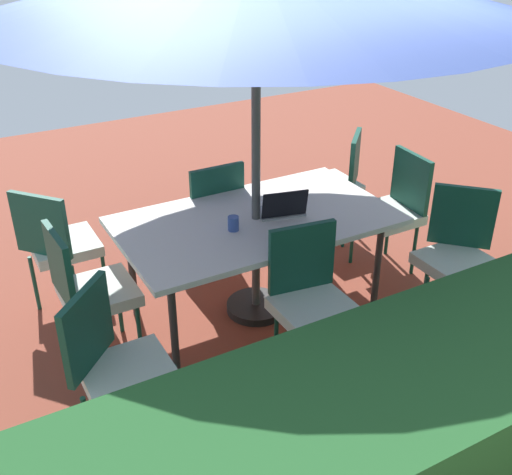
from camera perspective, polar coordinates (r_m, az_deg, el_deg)
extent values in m
cube|color=brown|center=(4.68, 0.00, -6.78)|extent=(10.00, 10.00, 0.02)
cube|color=#1E4C23|center=(3.04, 20.72, -16.72)|extent=(6.30, 0.75, 1.26)
cube|color=white|center=(4.29, 0.00, 1.58)|extent=(1.90, 1.08, 0.04)
cylinder|color=#333333|center=(5.14, 5.70, 1.41)|extent=(0.05, 0.05, 0.73)
cylinder|color=#333333|center=(4.52, -11.35, -3.09)|extent=(0.05, 0.05, 0.73)
cylinder|color=#333333|center=(4.60, 11.14, -2.47)|extent=(0.05, 0.05, 0.73)
cylinder|color=#333333|center=(3.91, -7.58, -8.38)|extent=(0.05, 0.05, 0.73)
cylinder|color=#4C4C4C|center=(4.10, 0.00, 7.45)|extent=(0.06, 0.06, 2.45)
cylinder|color=black|center=(4.66, 0.00, -6.37)|extent=(0.44, 0.44, 0.06)
cube|color=silver|center=(4.73, -17.22, -0.68)|extent=(0.46, 0.46, 0.08)
cube|color=#144738|center=(4.47, -19.27, 1.07)|extent=(0.31, 0.36, 0.45)
cylinder|color=#144738|center=(4.88, -13.86, -2.81)|extent=(0.03, 0.03, 0.45)
cylinder|color=#144738|center=(5.08, -17.24, -2.01)|extent=(0.03, 0.03, 0.45)
cylinder|color=#144738|center=(4.64, -16.27, -4.94)|extent=(0.03, 0.03, 0.45)
cylinder|color=#144738|center=(4.85, -19.73, -4.01)|extent=(0.03, 0.03, 0.45)
cube|color=silver|center=(4.51, 18.01, -2.29)|extent=(0.46, 0.46, 0.08)
cube|color=#144738|center=(4.58, 18.53, 1.86)|extent=(0.33, 0.34, 0.45)
cylinder|color=#144738|center=(4.49, 15.19, -6.02)|extent=(0.03, 0.03, 0.45)
cylinder|color=#144738|center=(4.51, 19.75, -6.62)|extent=(0.03, 0.03, 0.45)
cylinder|color=#144738|center=(4.79, 15.44, -3.67)|extent=(0.03, 0.03, 0.45)
cylinder|color=#144738|center=(4.81, 19.69, -4.24)|extent=(0.03, 0.03, 0.45)
cube|color=silver|center=(5.52, 6.71, 4.74)|extent=(0.46, 0.46, 0.08)
cube|color=#144738|center=(5.40, 9.08, 7.06)|extent=(0.33, 0.34, 0.45)
cylinder|color=#144738|center=(5.82, 5.09, 3.24)|extent=(0.03, 0.03, 0.45)
cylinder|color=#144738|center=(5.50, 4.41, 1.69)|extent=(0.03, 0.03, 0.45)
cylinder|color=#144738|center=(5.77, 8.61, 2.82)|extent=(0.03, 0.03, 0.45)
cylinder|color=#144738|center=(5.45, 8.13, 1.25)|extent=(0.03, 0.03, 0.45)
cube|color=silver|center=(3.84, 5.50, -6.73)|extent=(0.46, 0.46, 0.08)
cube|color=#144738|center=(3.85, 4.30, -1.83)|extent=(0.44, 0.10, 0.45)
cylinder|color=#144738|center=(3.81, 4.04, -12.03)|extent=(0.03, 0.03, 0.45)
cylinder|color=#144738|center=(3.94, 8.88, -10.68)|extent=(0.03, 0.03, 0.45)
cylinder|color=#144738|center=(4.06, 1.88, -8.98)|extent=(0.03, 0.03, 0.45)
cylinder|color=#144738|center=(4.19, 6.47, -7.84)|extent=(0.03, 0.03, 0.45)
cube|color=silver|center=(3.42, -11.62, -12.37)|extent=(0.46, 0.46, 0.08)
cube|color=#144738|center=(3.34, -15.32, -8.12)|extent=(0.34, 0.34, 0.45)
cylinder|color=#144738|center=(3.42, -9.70, -18.24)|extent=(0.03, 0.03, 0.45)
cylinder|color=#144738|center=(3.65, -7.33, -14.36)|extent=(0.03, 0.03, 0.45)
cylinder|color=#144738|center=(3.56, -15.22, -16.75)|extent=(0.03, 0.03, 0.45)
cylinder|color=#144738|center=(3.78, -12.53, -13.15)|extent=(0.03, 0.03, 0.45)
cube|color=silver|center=(4.11, -14.32, -4.95)|extent=(0.46, 0.46, 0.08)
cube|color=#144738|center=(3.93, -17.64, -2.55)|extent=(0.06, 0.44, 0.45)
cylinder|color=#144738|center=(4.16, -10.70, -8.49)|extent=(0.03, 0.03, 0.45)
cylinder|color=#144738|center=(4.44, -12.50, -6.06)|extent=(0.03, 0.03, 0.45)
cylinder|color=#144738|center=(4.08, -15.42, -9.96)|extent=(0.03, 0.03, 0.45)
cylinder|color=#144738|center=(4.37, -16.93, -7.37)|extent=(0.03, 0.03, 0.45)
cube|color=silver|center=(4.97, -4.52, 2.06)|extent=(0.46, 0.46, 0.08)
cube|color=#144738|center=(4.68, -3.55, 3.97)|extent=(0.44, 0.04, 0.45)
cylinder|color=#144738|center=(5.30, -3.47, 0.67)|extent=(0.03, 0.03, 0.45)
cylinder|color=#144738|center=(5.18, -7.06, -0.23)|extent=(0.03, 0.03, 0.45)
cylinder|color=#144738|center=(5.02, -1.68, -1.00)|extent=(0.03, 0.03, 0.45)
cylinder|color=#144738|center=(4.89, -5.42, -2.00)|extent=(0.03, 0.03, 0.45)
cube|color=silver|center=(5.06, 11.89, 2.01)|extent=(0.46, 0.46, 0.08)
cube|color=#144738|center=(5.07, 14.12, 5.12)|extent=(0.07, 0.44, 0.45)
cylinder|color=#144738|center=(5.21, 8.86, -0.15)|extent=(0.03, 0.03, 0.45)
cylinder|color=#144738|center=(4.96, 11.11, -1.96)|extent=(0.03, 0.03, 0.45)
cylinder|color=#144738|center=(5.41, 12.06, 0.62)|extent=(0.03, 0.03, 0.45)
cylinder|color=#144738|center=(5.16, 14.38, -1.07)|extent=(0.03, 0.03, 0.45)
cube|color=gray|center=(4.36, 2.20, 2.41)|extent=(0.36, 0.29, 0.02)
cube|color=black|center=(4.21, 2.69, 3.09)|extent=(0.32, 0.12, 0.20)
cylinder|color=#334C99|center=(4.10, -2.10, 1.30)|extent=(0.07, 0.07, 0.10)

